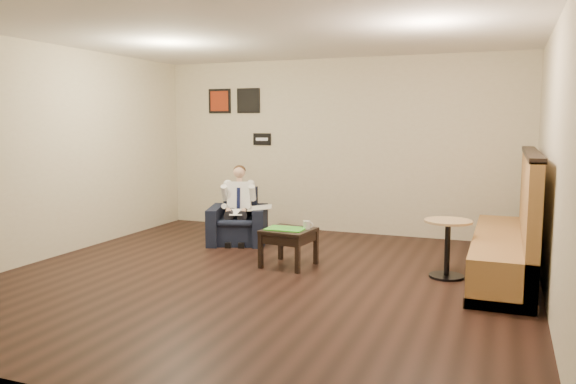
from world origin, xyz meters
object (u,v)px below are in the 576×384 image
(seated_man, at_px, (237,207))
(banquette, at_px, (504,215))
(smartphone, at_px, (299,227))
(cafe_table, at_px, (447,249))
(armchair, at_px, (238,216))
(side_table, at_px, (289,248))
(coffee_mug, at_px, (307,225))
(green_folder, at_px, (286,229))

(seated_man, bearing_deg, banquette, -24.75)
(smartphone, relative_size, cafe_table, 0.22)
(armchair, xyz_separation_m, side_table, (1.20, -1.01, -0.17))
(side_table, relative_size, banquette, 0.20)
(side_table, distance_m, banquette, 2.58)
(coffee_mug, height_order, smartphone, coffee_mug)
(side_table, bearing_deg, armchair, 140.03)
(side_table, xyz_separation_m, coffee_mug, (0.20, 0.10, 0.28))
(side_table, bearing_deg, banquette, 11.42)
(green_folder, height_order, banquette, banquette)
(seated_man, distance_m, coffee_mug, 1.59)
(coffee_mug, xyz_separation_m, banquette, (2.29, 0.40, 0.20))
(side_table, height_order, coffee_mug, coffee_mug)
(armchair, xyz_separation_m, smartphone, (1.27, -0.85, 0.07))
(seated_man, height_order, green_folder, seated_man)
(side_table, relative_size, coffee_mug, 5.79)
(smartphone, bearing_deg, cafe_table, 17.59)
(cafe_table, bearing_deg, seated_man, 166.67)
(coffee_mug, height_order, cafe_table, cafe_table)
(seated_man, distance_m, green_folder, 1.46)
(coffee_mug, bearing_deg, smartphone, 156.02)
(side_table, bearing_deg, seated_man, 142.15)
(smartphone, xyz_separation_m, banquette, (2.42, 0.34, 0.24))
(armchair, relative_size, side_table, 1.44)
(smartphone, bearing_deg, armchair, 163.23)
(green_folder, bearing_deg, armchair, 138.75)
(green_folder, distance_m, coffee_mug, 0.27)
(armchair, relative_size, banquette, 0.29)
(armchair, bearing_deg, smartphone, -52.09)
(coffee_mug, relative_size, smartphone, 0.68)
(armchair, distance_m, side_table, 1.57)
(seated_man, xyz_separation_m, coffee_mug, (1.37, -0.80, -0.03))
(seated_man, xyz_separation_m, side_table, (1.17, -0.91, -0.31))
(side_table, xyz_separation_m, banquette, (2.49, 0.50, 0.48))
(side_table, bearing_deg, cafe_table, 5.49)
(cafe_table, bearing_deg, coffee_mug, -177.28)
(coffee_mug, distance_m, smartphone, 0.15)
(side_table, distance_m, smartphone, 0.30)
(side_table, xyz_separation_m, smartphone, (0.07, 0.16, 0.24))
(cafe_table, bearing_deg, smartphone, -179.29)
(coffee_mug, distance_m, banquette, 2.33)
(seated_man, bearing_deg, cafe_table, -31.77)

